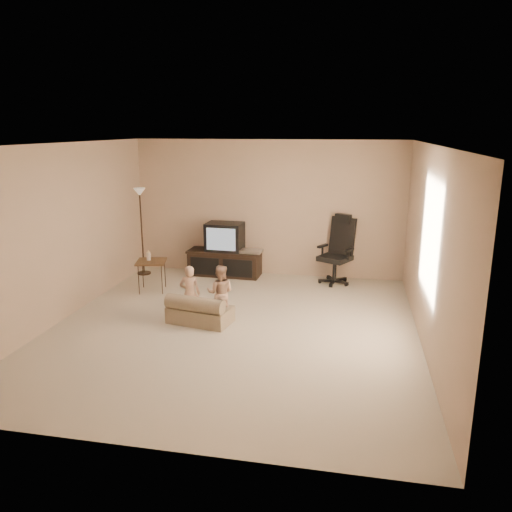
{
  "coord_description": "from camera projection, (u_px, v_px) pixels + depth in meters",
  "views": [
    {
      "loc": [
        1.56,
        -6.27,
        2.7
      ],
      "look_at": [
        0.2,
        0.6,
        0.9
      ],
      "focal_mm": 35.0,
      "sensor_mm": 36.0,
      "label": 1
    }
  ],
  "objects": [
    {
      "name": "side_table",
      "position": [
        151.0,
        262.0,
        8.4
      ],
      "size": [
        0.58,
        0.58,
        0.72
      ],
      "rotation": [
        0.0,
        0.0,
        0.24
      ],
      "color": "brown",
      "rests_on": "floor"
    },
    {
      "name": "tv_stand",
      "position": [
        225.0,
        254.0,
        9.33
      ],
      "size": [
        1.41,
        0.57,
        1.0
      ],
      "rotation": [
        0.0,
        0.0,
        -0.04
      ],
      "color": "black",
      "rests_on": "floor"
    },
    {
      "name": "toddler_left",
      "position": [
        190.0,
        293.0,
        7.11
      ],
      "size": [
        0.32,
        0.25,
        0.82
      ],
      "primitive_type": "imported",
      "rotation": [
        0.0,
        0.0,
        3.25
      ],
      "color": "#D5A585",
      "rests_on": "floor"
    },
    {
      "name": "child_sofa",
      "position": [
        199.0,
        312.0,
        7.06
      ],
      "size": [
        0.95,
        0.65,
        0.43
      ],
      "rotation": [
        0.0,
        0.0,
        -0.19
      ],
      "color": "tan",
      "rests_on": "floor"
    },
    {
      "name": "floor",
      "position": [
        233.0,
        328.0,
        6.92
      ],
      "size": [
        5.5,
        5.5,
        0.0
      ],
      "primitive_type": "plane",
      "color": "beige",
      "rests_on": "ground"
    },
    {
      "name": "toddler_right",
      "position": [
        220.0,
        293.0,
        7.14
      ],
      "size": [
        0.41,
        0.25,
        0.82
      ],
      "primitive_type": "imported",
      "rotation": [
        0.0,
        0.0,
        3.22
      ],
      "color": "#D5A585",
      "rests_on": "floor"
    },
    {
      "name": "floor_lamp",
      "position": [
        141.0,
        212.0,
        9.21
      ],
      "size": [
        0.25,
        0.25,
        1.63
      ],
      "color": "black",
      "rests_on": "floor"
    },
    {
      "name": "office_chair",
      "position": [
        337.0,
        259.0,
        8.87
      ],
      "size": [
        0.76,
        0.77,
        1.22
      ],
      "rotation": [
        0.0,
        0.0,
        -0.49
      ],
      "color": "black",
      "rests_on": "floor"
    },
    {
      "name": "room_shell",
      "position": [
        232.0,
        221.0,
        6.55
      ],
      "size": [
        5.5,
        5.5,
        5.5
      ],
      "color": "silver",
      "rests_on": "floor"
    }
  ]
}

